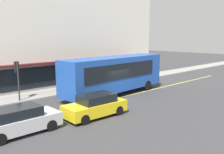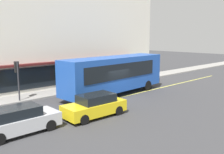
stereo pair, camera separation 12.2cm
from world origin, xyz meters
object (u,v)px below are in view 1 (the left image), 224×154
car_yellow (95,106)px  traffic_light (17,72)px  pedestrian_at_corner (67,79)px  bus (115,73)px  pedestrian_mid_block (98,75)px  car_silver (20,121)px

car_yellow → traffic_light: bearing=107.8°
car_yellow → pedestrian_at_corner: bearing=70.7°
bus → pedestrian_mid_block: 4.07m
bus → traffic_light: 8.38m
car_silver → traffic_light: bearing=68.2°
traffic_light → car_yellow: bearing=-72.2°
car_silver → pedestrian_at_corner: size_ratio=2.42×
pedestrian_at_corner → pedestrian_mid_block: bearing=-2.7°
car_silver → car_yellow: bearing=-6.7°
bus → pedestrian_at_corner: bearing=123.4°
traffic_light → car_silver: traffic_light is taller
car_yellow → car_silver: same height
pedestrian_at_corner → car_silver: bearing=-136.9°
bus → traffic_light: (-7.61, 3.47, 0.55)m
car_yellow → car_silver: bearing=173.3°
pedestrian_mid_block → pedestrian_at_corner: pedestrian_mid_block is taller
car_yellow → pedestrian_mid_block: bearing=49.0°
traffic_light → bus: bearing=-24.5°
bus → traffic_light: bearing=155.5°
car_yellow → car_silver: size_ratio=1.01×
traffic_light → car_yellow: size_ratio=0.73×
traffic_light → pedestrian_mid_block: size_ratio=1.73×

